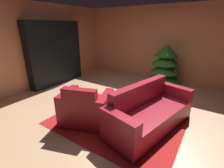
# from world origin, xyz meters

# --- Properties ---
(ground_plane) EXTENTS (7.43, 7.43, 0.00)m
(ground_plane) POSITION_xyz_m (0.00, 0.00, 0.00)
(ground_plane) COLOR tan
(wall_back) EXTENTS (6.31, 0.06, 2.63)m
(wall_back) POSITION_xyz_m (0.00, 3.09, 1.32)
(wall_back) COLOR tan
(wall_back) RESTS_ON ground
(wall_left) EXTENTS (0.06, 6.24, 2.63)m
(wall_left) POSITION_xyz_m (-3.12, 0.00, 1.32)
(wall_left) COLOR tan
(wall_left) RESTS_ON ground
(area_rug) EXTENTS (2.65, 1.95, 0.01)m
(area_rug) POSITION_xyz_m (0.16, -0.35, 0.00)
(area_rug) COLOR #A31B1A
(area_rug) RESTS_ON ground
(bookshelf_unit) EXTENTS (0.33, 2.01, 2.09)m
(bookshelf_unit) POSITION_xyz_m (-2.88, 0.76, 1.01)
(bookshelf_unit) COLOR black
(bookshelf_unit) RESTS_ON ground
(armchair_red) EXTENTS (1.18, 1.02, 0.87)m
(armchair_red) POSITION_xyz_m (-0.35, -0.71, 0.32)
(armchair_red) COLOR maroon
(armchair_red) RESTS_ON ground
(couch_red) EXTENTS (1.23, 2.14, 0.87)m
(couch_red) POSITION_xyz_m (0.80, -0.11, 0.30)
(couch_red) COLOR maroon
(couch_red) RESTS_ON ground
(coffee_table) EXTENTS (0.73, 0.73, 0.41)m
(coffee_table) POSITION_xyz_m (0.15, -0.41, 0.37)
(coffee_table) COLOR black
(coffee_table) RESTS_ON ground
(book_stack_on_table) EXTENTS (0.22, 0.18, 0.14)m
(book_stack_on_table) POSITION_xyz_m (0.20, -0.38, 0.48)
(book_stack_on_table) COLOR #377C4E
(book_stack_on_table) RESTS_ON coffee_table
(bottle_on_table) EXTENTS (0.06, 0.06, 0.31)m
(bottle_on_table) POSITION_xyz_m (0.35, -0.42, 0.53)
(bottle_on_table) COLOR #205120
(bottle_on_table) RESTS_ON coffee_table
(decorated_tree) EXTENTS (1.07, 1.07, 1.36)m
(decorated_tree) POSITION_xyz_m (0.32, 2.51, 0.69)
(decorated_tree) COLOR brown
(decorated_tree) RESTS_ON ground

